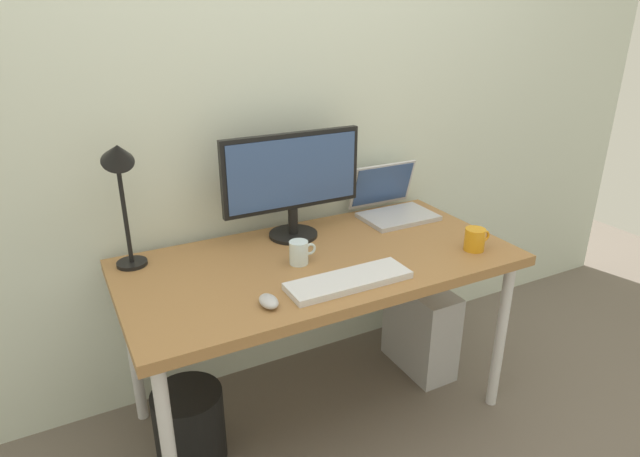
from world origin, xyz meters
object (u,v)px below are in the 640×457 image
at_px(desk, 320,272).
at_px(wastebasket, 190,426).
at_px(laptop, 391,203).
at_px(keyboard, 349,281).
at_px(computer_tower, 420,328).
at_px(coffee_mug, 475,239).
at_px(glass_cup, 299,252).
at_px(desk_lamp, 120,175).
at_px(monitor, 292,178).
at_px(mouse, 269,301).

height_order(desk, wastebasket, desk).
bearing_deg(laptop, wastebasket, -166.03).
height_order(keyboard, computer_tower, keyboard).
relative_size(coffee_mug, wastebasket, 0.38).
bearing_deg(wastebasket, laptop, 13.97).
height_order(coffee_mug, glass_cup, same).
xyz_separation_m(desk, desk_lamp, (-0.64, 0.24, 0.41)).
bearing_deg(monitor, mouse, -122.92).
relative_size(glass_cup, computer_tower, 0.25).
distance_m(monitor, computer_tower, 0.96).
height_order(computer_tower, wastebasket, computer_tower).
height_order(keyboard, wastebasket, keyboard).
height_order(desk_lamp, mouse, desk_lamp).
bearing_deg(glass_cup, desk_lamp, 156.32).
distance_m(desk, mouse, 0.40).
height_order(laptop, glass_cup, laptop).
relative_size(keyboard, computer_tower, 1.05).
distance_m(desk, wastebasket, 0.75).
distance_m(monitor, laptop, 0.54).
bearing_deg(monitor, computer_tower, -17.83).
bearing_deg(glass_cup, wastebasket, -179.79).
xyz_separation_m(monitor, glass_cup, (-0.09, -0.24, -0.20)).
height_order(mouse, glass_cup, glass_cup).
height_order(mouse, computer_tower, mouse).
bearing_deg(laptop, desk_lamp, -179.07).
bearing_deg(desk, monitor, 90.49).
distance_m(desk_lamp, coffee_mug, 1.32).
distance_m(desk_lamp, mouse, 0.67).
bearing_deg(desk_lamp, computer_tower, -8.61).
xyz_separation_m(keyboard, computer_tower, (0.57, 0.28, -0.52)).
bearing_deg(glass_cup, laptop, 23.87).
relative_size(laptop, keyboard, 0.73).
height_order(desk, glass_cup, glass_cup).
bearing_deg(coffee_mug, keyboard, -178.63).
height_order(monitor, wastebasket, monitor).
distance_m(coffee_mug, computer_tower, 0.61).
height_order(desk, keyboard, keyboard).
height_order(desk, laptop, laptop).
height_order(glass_cup, wastebasket, glass_cup).
bearing_deg(coffee_mug, computer_tower, 91.66).
xyz_separation_m(desk, mouse, (-0.31, -0.24, 0.08)).
xyz_separation_m(coffee_mug, glass_cup, (-0.66, 0.21, -0.00)).
relative_size(desk, laptop, 4.62).
xyz_separation_m(monitor, laptop, (0.50, 0.02, -0.19)).
relative_size(monitor, coffee_mug, 5.10).
bearing_deg(mouse, keyboard, 1.93).
height_order(monitor, laptop, monitor).
relative_size(laptop, computer_tower, 0.76).
relative_size(mouse, computer_tower, 0.21).
xyz_separation_m(keyboard, coffee_mug, (0.58, 0.01, 0.03)).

